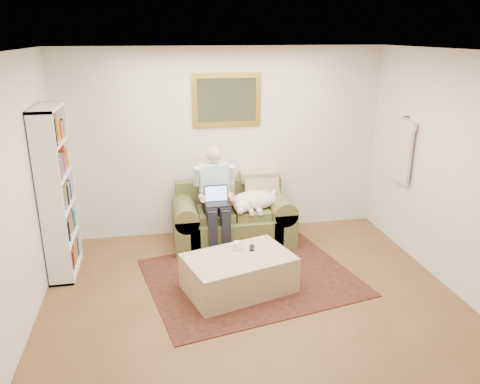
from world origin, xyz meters
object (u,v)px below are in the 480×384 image
object	(u,v)px
laptop	(217,199)
ottoman	(239,273)
coffee_mug	(237,246)
bookshelf	(57,193)
sofa	(233,222)
sleeping_dog	(255,200)
seated_man	(216,200)

from	to	relation	value
laptop	ottoman	world-z (taller)	laptop
coffee_mug	bookshelf	distance (m)	2.18
sofa	bookshelf	size ratio (longest dim) A/B	0.81
sofa	sleeping_dog	size ratio (longest dim) A/B	2.43
sofa	bookshelf	world-z (taller)	bookshelf
seated_man	ottoman	xyz separation A→B (m)	(0.09, -1.15, -0.47)
laptop	bookshelf	bearing A→B (deg)	-172.69
sleeping_dog	ottoman	size ratio (longest dim) A/B	0.58
seated_man	coffee_mug	distance (m)	1.02
sleeping_dog	ottoman	world-z (taller)	sleeping_dog
sleeping_dog	coffee_mug	bearing A→B (deg)	-112.37
seated_man	bookshelf	xyz separation A→B (m)	(-1.90, -0.31, 0.32)
bookshelf	ottoman	bearing A→B (deg)	-23.09
laptop	bookshelf	distance (m)	1.94
sofa	ottoman	distance (m)	1.31
sofa	laptop	xyz separation A→B (m)	(-0.24, -0.21, 0.44)
seated_man	ottoman	world-z (taller)	seated_man
coffee_mug	seated_man	bearing A→B (deg)	95.73
seated_man	coffee_mug	size ratio (longest dim) A/B	13.64
ottoman	seated_man	bearing A→B (deg)	94.43
sofa	ottoman	xyz separation A→B (m)	(-0.15, -1.30, -0.07)
sofa	bookshelf	bearing A→B (deg)	-168.01
sofa	sleeping_dog	bearing A→B (deg)	-15.74
sleeping_dog	ottoman	bearing A→B (deg)	-110.01
seated_man	bookshelf	size ratio (longest dim) A/B	0.68
sofa	laptop	bearing A→B (deg)	-138.98
ottoman	coffee_mug	world-z (taller)	coffee_mug
sofa	seated_man	distance (m)	0.49
sleeping_dog	bookshelf	size ratio (longest dim) A/B	0.33
laptop	coffee_mug	xyz separation A→B (m)	(0.10, -0.93, -0.25)
sleeping_dog	bookshelf	world-z (taller)	bookshelf
seated_man	bookshelf	bearing A→B (deg)	-170.83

